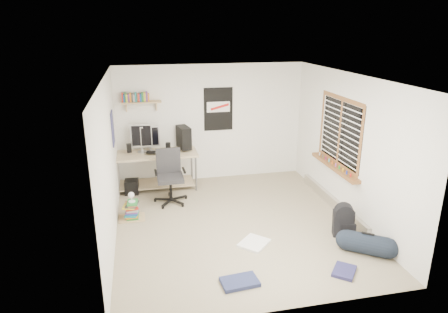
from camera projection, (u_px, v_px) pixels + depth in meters
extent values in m
cube|color=gray|center=(236.00, 224.00, 6.87)|extent=(4.00, 4.50, 0.01)
cube|color=white|center=(237.00, 77.00, 6.09)|extent=(4.00, 4.50, 0.01)
cube|color=silver|center=(211.00, 123.00, 8.57)|extent=(4.00, 0.01, 2.50)
cube|color=silver|center=(109.00, 163.00, 6.08)|extent=(0.01, 4.50, 2.50)
cube|color=silver|center=(349.00, 147.00, 6.88)|extent=(0.01, 4.50, 2.50)
cube|color=#D4AE93|center=(154.00, 171.00, 8.28)|extent=(1.93, 1.30, 0.81)
cube|color=#A4A3A8|center=(141.00, 139.00, 8.10)|extent=(0.44, 0.15, 0.47)
cube|color=#A8A7AD|center=(150.00, 140.00, 8.14)|extent=(0.39, 0.12, 0.42)
cube|color=black|center=(184.00, 137.00, 8.28)|extent=(0.29, 0.47, 0.45)
cube|color=black|center=(156.00, 152.00, 8.03)|extent=(0.41, 0.21, 0.02)
cube|color=black|center=(129.00, 148.00, 8.02)|extent=(0.10, 0.10, 0.18)
cube|color=black|center=(168.00, 147.00, 8.12)|extent=(0.11, 0.11, 0.17)
cube|color=#272729|center=(170.00, 178.00, 7.55)|extent=(0.69, 0.69, 1.03)
cube|color=tan|center=(141.00, 102.00, 8.01)|extent=(0.80, 0.22, 0.24)
cube|color=black|center=(218.00, 109.00, 8.48)|extent=(0.62, 0.03, 0.92)
cube|color=navy|center=(113.00, 128.00, 7.12)|extent=(0.02, 0.42, 0.60)
cube|color=brown|center=(339.00, 132.00, 7.08)|extent=(0.10, 1.50, 1.26)
cube|color=#B7B2A8|center=(333.00, 202.00, 7.51)|extent=(0.08, 2.50, 0.18)
cube|color=black|center=(343.00, 223.00, 6.46)|extent=(0.39, 0.35, 0.43)
cylinder|color=black|center=(367.00, 245.00, 5.94)|extent=(0.43, 0.43, 0.61)
cube|color=white|center=(254.00, 243.00, 6.22)|extent=(0.58, 0.58, 0.04)
cube|color=#21284C|center=(240.00, 282.00, 5.26)|extent=(0.51, 0.36, 0.05)
cube|color=#23224F|center=(344.00, 271.00, 5.50)|extent=(0.45, 0.46, 0.05)
cube|color=olive|center=(131.00, 210.00, 7.02)|extent=(0.56, 0.50, 0.33)
cube|color=white|center=(132.00, 199.00, 6.93)|extent=(0.16, 0.22, 0.19)
cube|color=black|center=(132.00, 187.00, 8.06)|extent=(0.29, 0.29, 0.30)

